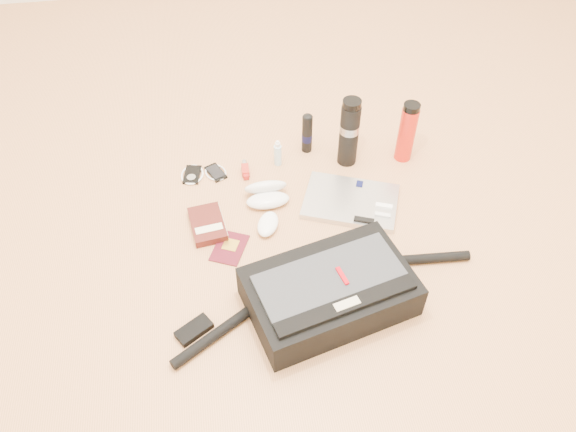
{
  "coord_description": "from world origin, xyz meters",
  "views": [
    {
      "loc": [
        -0.26,
        -1.24,
        1.51
      ],
      "look_at": [
        -0.05,
        0.08,
        0.06
      ],
      "focal_mm": 35.0,
      "sensor_mm": 36.0,
      "label": 1
    }
  ],
  "objects_px": {
    "laptop": "(351,202)",
    "thermos_red": "(407,132)",
    "messenger_bag": "(329,292)",
    "book": "(208,224)",
    "thermos_black": "(349,132)"
  },
  "relations": [
    {
      "from": "laptop",
      "to": "thermos_red",
      "type": "relative_size",
      "value": 1.56
    },
    {
      "from": "messenger_bag",
      "to": "laptop",
      "type": "relative_size",
      "value": 2.51
    },
    {
      "from": "messenger_bag",
      "to": "book",
      "type": "height_order",
      "value": "messenger_bag"
    },
    {
      "from": "laptop",
      "to": "thermos_red",
      "type": "xyz_separation_m",
      "value": [
        0.27,
        0.22,
        0.12
      ]
    },
    {
      "from": "messenger_bag",
      "to": "thermos_red",
      "type": "relative_size",
      "value": 3.92
    },
    {
      "from": "messenger_bag",
      "to": "thermos_black",
      "type": "bearing_deg",
      "value": 57.75
    },
    {
      "from": "thermos_black",
      "to": "thermos_red",
      "type": "bearing_deg",
      "value": -3.32
    },
    {
      "from": "laptop",
      "to": "thermos_black",
      "type": "relative_size",
      "value": 1.38
    },
    {
      "from": "thermos_black",
      "to": "thermos_red",
      "type": "height_order",
      "value": "thermos_black"
    },
    {
      "from": "laptop",
      "to": "book",
      "type": "bearing_deg",
      "value": -154.42
    },
    {
      "from": "laptop",
      "to": "thermos_red",
      "type": "distance_m",
      "value": 0.37
    },
    {
      "from": "messenger_bag",
      "to": "thermos_red",
      "type": "distance_m",
      "value": 0.79
    },
    {
      "from": "book",
      "to": "thermos_black",
      "type": "distance_m",
      "value": 0.65
    },
    {
      "from": "thermos_red",
      "to": "thermos_black",
      "type": "bearing_deg",
      "value": 176.68
    },
    {
      "from": "messenger_bag",
      "to": "book",
      "type": "distance_m",
      "value": 0.53
    }
  ]
}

